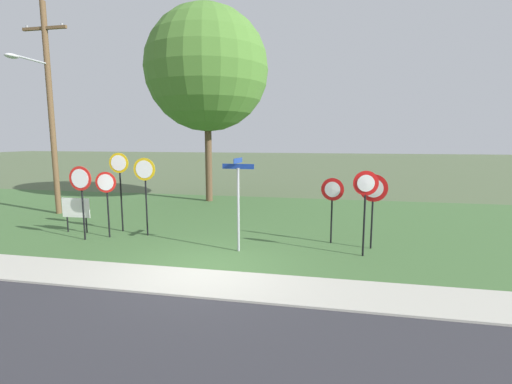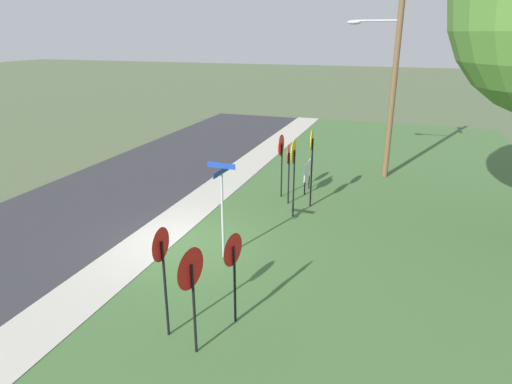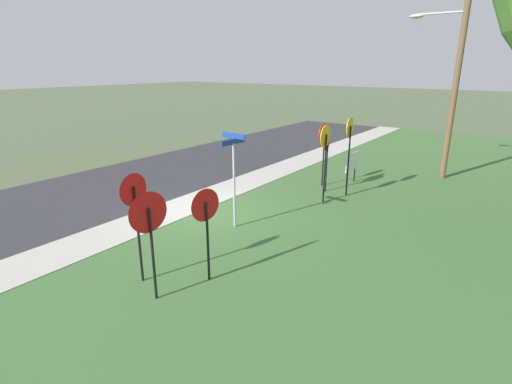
% 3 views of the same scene
% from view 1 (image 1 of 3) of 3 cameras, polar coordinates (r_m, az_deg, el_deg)
% --- Properties ---
extents(ground_plane, '(160.00, 160.00, 0.00)m').
position_cam_1_polar(ground_plane, '(9.73, -8.05, -12.15)').
color(ground_plane, '#4C5B3D').
extents(sidewalk_strip, '(44.00, 1.60, 0.06)m').
position_cam_1_polar(sidewalk_strip, '(9.02, -9.79, -13.66)').
color(sidewalk_strip, '#ADAA9E').
rests_on(sidewalk_strip, ground_plane).
extents(grass_median, '(44.00, 12.00, 0.04)m').
position_cam_1_polar(grass_median, '(15.28, -0.54, -4.43)').
color(grass_median, '#3D6033').
rests_on(grass_median, ground_plane).
extents(stop_sign_near_left, '(0.77, 0.10, 2.71)m').
position_cam_1_polar(stop_sign_near_left, '(13.04, -16.94, 1.95)').
color(stop_sign_near_left, black).
rests_on(stop_sign_near_left, grass_median).
extents(stop_sign_near_right, '(0.70, 0.14, 2.26)m').
position_cam_1_polar(stop_sign_near_right, '(13.27, -22.30, 0.25)').
color(stop_sign_near_right, black).
rests_on(stop_sign_near_right, grass_median).
extents(stop_sign_far_left, '(0.80, 0.09, 2.47)m').
position_cam_1_polar(stop_sign_far_left, '(13.25, -25.65, 0.80)').
color(stop_sign_far_left, black).
rests_on(stop_sign_far_left, grass_median).
extents(stop_sign_far_center, '(0.71, 0.12, 2.85)m').
position_cam_1_polar(stop_sign_far_center, '(13.93, -20.51, 2.52)').
color(stop_sign_far_center, black).
rests_on(stop_sign_far_center, grass_median).
extents(yield_sign_near_left, '(0.72, 0.16, 2.12)m').
position_cam_1_polar(yield_sign_near_left, '(11.84, 11.80, -0.52)').
color(yield_sign_near_left, black).
rests_on(yield_sign_near_left, grass_median).
extents(yield_sign_near_right, '(0.83, 0.16, 2.30)m').
position_cam_1_polar(yield_sign_near_right, '(11.53, 17.82, -0.27)').
color(yield_sign_near_right, black).
rests_on(yield_sign_near_right, grass_median).
extents(yield_sign_far_left, '(0.70, 0.10, 2.47)m').
position_cam_1_polar(yield_sign_far_left, '(10.70, 16.71, -0.17)').
color(yield_sign_far_left, black).
rests_on(yield_sign_far_left, grass_median).
extents(street_name_post, '(0.96, 0.82, 2.79)m').
position_cam_1_polar(street_name_post, '(10.77, -2.78, -0.64)').
color(street_name_post, '#9EA0A8').
rests_on(street_name_post, grass_median).
extents(utility_pole, '(2.10, 2.22, 9.06)m').
position_cam_1_polar(utility_pole, '(18.51, -29.70, 11.98)').
color(utility_pole, brown).
rests_on(utility_pole, grass_median).
extents(notice_board, '(1.10, 0.05, 1.25)m').
position_cam_1_polar(notice_board, '(14.60, -26.27, -2.48)').
color(notice_board, black).
rests_on(notice_board, grass_median).
extents(oak_tree_left, '(6.38, 6.38, 10.11)m').
position_cam_1_polar(oak_tree_left, '(20.12, -7.67, 18.42)').
color(oak_tree_left, brown).
rests_on(oak_tree_left, grass_median).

